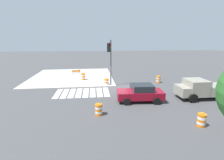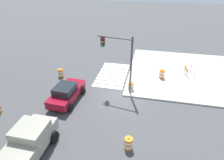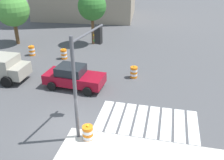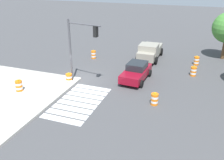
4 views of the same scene
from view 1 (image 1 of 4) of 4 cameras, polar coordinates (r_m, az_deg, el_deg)
ground_plane at (r=20.11m, az=1.44°, el=-2.45°), size 120.00×120.00×0.00m
sidewalk_corner at (r=25.92m, az=-13.70°, el=1.16°), size 12.00×12.00×0.15m
crosswalk_stripes at (r=18.26m, az=-10.32°, el=-4.41°), size 5.85×3.20×0.02m
sports_car at (r=15.67m, az=9.93°, el=-4.46°), size 4.41×2.35×1.63m
pickup_truck at (r=18.35m, az=28.65°, el=-2.75°), size 5.17×2.38×1.92m
traffic_barrel_near_corner at (r=22.82m, az=15.92°, el=0.21°), size 0.56×0.56×1.02m
traffic_barrel_crosswalk_end at (r=12.87m, az=28.83°, el=-12.16°), size 0.56×0.56×1.02m
traffic_barrel_median_near at (r=20.47m, az=-1.97°, el=-0.83°), size 0.56×0.56×1.02m
traffic_barrel_median_far at (r=12.89m, az=-4.66°, el=-10.25°), size 0.56×0.56×1.02m
traffic_barrel_on_sidewalk at (r=23.31m, az=-10.05°, el=1.22°), size 0.56×0.56×1.02m
construction_barricade at (r=26.10m, az=-12.41°, el=2.77°), size 1.35×0.98×1.00m
traffic_light_pole at (r=18.74m, az=-0.66°, el=8.53°), size 0.77×3.25×5.50m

